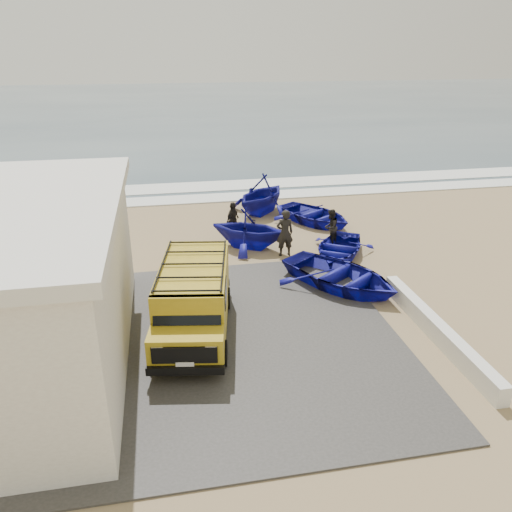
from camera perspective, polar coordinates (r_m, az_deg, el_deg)
ground at (r=16.03m, az=-1.40°, el=-5.53°), size 160.00×160.00×0.00m
slab at (r=14.14m, az=-8.18°, el=-9.92°), size 12.00×10.00×0.05m
ocean at (r=70.35m, az=-9.24°, el=16.51°), size 180.00×88.00×0.01m
surf_line at (r=27.09m, az=-5.60°, el=6.57°), size 180.00×1.60×0.06m
surf_wash at (r=29.50m, az=-6.08°, el=7.89°), size 180.00×2.20×0.04m
parapet at (r=15.03m, az=19.96°, el=-7.95°), size 0.35×6.00×0.55m
van at (r=14.19m, az=-7.14°, el=-4.68°), size 2.62×5.03×2.05m
boat_near_left at (r=17.16m, az=9.60°, el=-2.19°), size 4.97×5.26×0.89m
boat_near_right at (r=19.65m, az=9.40°, el=0.87°), size 3.87×4.18×0.71m
boat_mid_left at (r=20.11m, az=-0.79°, el=3.18°), size 4.09×3.92×1.66m
boat_mid_right at (r=23.28m, az=6.71°, el=4.70°), size 4.38×4.75×0.80m
boat_far_left at (r=24.39m, az=0.62°, el=7.09°), size 4.78×4.82×1.92m
fisherman_front at (r=19.35m, az=3.30°, el=2.64°), size 0.69×0.47×1.87m
fisherman_middle at (r=20.68m, az=8.52°, el=3.27°), size 0.91×0.93×1.51m
fisherman_back at (r=21.20m, az=-2.67°, el=4.09°), size 0.87×0.96×1.57m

